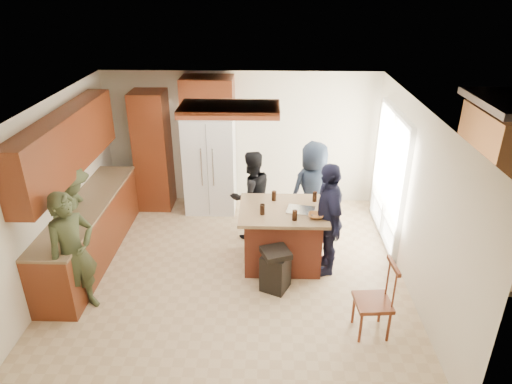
{
  "coord_description": "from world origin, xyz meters",
  "views": [
    {
      "loc": [
        0.51,
        -5.58,
        4.01
      ],
      "look_at": [
        0.34,
        0.42,
        1.15
      ],
      "focal_mm": 32.0,
      "sensor_mm": 36.0,
      "label": 1
    }
  ],
  "objects_px": {
    "refrigerator": "(210,164)",
    "kitchen_island": "(282,236)",
    "person_front_left": "(73,254)",
    "person_behind_left": "(251,195)",
    "spindle_chair": "(374,302)",
    "person_side_right": "(328,219)",
    "trash_bin": "(275,269)",
    "person_counter": "(74,216)",
    "person_behind_right": "(313,190)"
  },
  "relations": [
    {
      "from": "kitchen_island",
      "to": "refrigerator",
      "type": "bearing_deg",
      "value": 125.55
    },
    {
      "from": "person_side_right",
      "to": "person_front_left",
      "type": "bearing_deg",
      "value": -80.08
    },
    {
      "from": "person_behind_left",
      "to": "refrigerator",
      "type": "distance_m",
      "value": 1.29
    },
    {
      "from": "kitchen_island",
      "to": "trash_bin",
      "type": "distance_m",
      "value": 0.67
    },
    {
      "from": "refrigerator",
      "to": "kitchen_island",
      "type": "height_order",
      "value": "refrigerator"
    },
    {
      "from": "trash_bin",
      "to": "person_side_right",
      "type": "bearing_deg",
      "value": 33.62
    },
    {
      "from": "person_behind_right",
      "to": "kitchen_island",
      "type": "relative_size",
      "value": 1.28
    },
    {
      "from": "person_behind_left",
      "to": "person_behind_right",
      "type": "height_order",
      "value": "person_behind_right"
    },
    {
      "from": "person_behind_left",
      "to": "spindle_chair",
      "type": "height_order",
      "value": "person_behind_left"
    },
    {
      "from": "person_front_left",
      "to": "kitchen_island",
      "type": "xyz_separation_m",
      "value": [
        2.66,
        1.15,
        -0.37
      ]
    },
    {
      "from": "person_side_right",
      "to": "person_counter",
      "type": "height_order",
      "value": "person_side_right"
    },
    {
      "from": "person_front_left",
      "to": "person_behind_right",
      "type": "relative_size",
      "value": 1.03
    },
    {
      "from": "person_front_left",
      "to": "person_side_right",
      "type": "height_order",
      "value": "person_side_right"
    },
    {
      "from": "person_front_left",
      "to": "trash_bin",
      "type": "height_order",
      "value": "person_front_left"
    },
    {
      "from": "person_side_right",
      "to": "trash_bin",
      "type": "bearing_deg",
      "value": -63.34
    },
    {
      "from": "refrigerator",
      "to": "spindle_chair",
      "type": "relative_size",
      "value": 1.81
    },
    {
      "from": "person_side_right",
      "to": "person_counter",
      "type": "distance_m",
      "value": 3.71
    },
    {
      "from": "person_behind_right",
      "to": "trash_bin",
      "type": "relative_size",
      "value": 2.61
    },
    {
      "from": "person_side_right",
      "to": "person_behind_left",
      "type": "bearing_deg",
      "value": -136.54
    },
    {
      "from": "person_front_left",
      "to": "kitchen_island",
      "type": "relative_size",
      "value": 1.33
    },
    {
      "from": "person_behind_left",
      "to": "spindle_chair",
      "type": "xyz_separation_m",
      "value": [
        1.57,
        -2.26,
        -0.31
      ]
    },
    {
      "from": "person_behind_left",
      "to": "person_front_left",
      "type": "bearing_deg",
      "value": 10.89
    },
    {
      "from": "person_front_left",
      "to": "trash_bin",
      "type": "relative_size",
      "value": 2.69
    },
    {
      "from": "kitchen_island",
      "to": "spindle_chair",
      "type": "relative_size",
      "value": 1.29
    },
    {
      "from": "person_behind_left",
      "to": "person_behind_right",
      "type": "xyz_separation_m",
      "value": [
        1.01,
        0.1,
        0.06
      ]
    },
    {
      "from": "trash_bin",
      "to": "spindle_chair",
      "type": "relative_size",
      "value": 0.63
    },
    {
      "from": "person_behind_left",
      "to": "person_side_right",
      "type": "xyz_separation_m",
      "value": [
        1.13,
        -0.93,
        0.1
      ]
    },
    {
      "from": "trash_bin",
      "to": "person_behind_right",
      "type": "bearing_deg",
      "value": 67.76
    },
    {
      "from": "refrigerator",
      "to": "person_behind_right",
      "type": "bearing_deg",
      "value": -26.89
    },
    {
      "from": "person_counter",
      "to": "kitchen_island",
      "type": "xyz_separation_m",
      "value": [
        3.07,
        0.08,
        -0.33
      ]
    },
    {
      "from": "refrigerator",
      "to": "spindle_chair",
      "type": "height_order",
      "value": "refrigerator"
    },
    {
      "from": "person_front_left",
      "to": "person_behind_left",
      "type": "relative_size",
      "value": 1.12
    },
    {
      "from": "person_front_left",
      "to": "refrigerator",
      "type": "bearing_deg",
      "value": 12.77
    },
    {
      "from": "person_front_left",
      "to": "person_counter",
      "type": "relative_size",
      "value": 1.05
    },
    {
      "from": "person_side_right",
      "to": "trash_bin",
      "type": "relative_size",
      "value": 2.72
    },
    {
      "from": "person_behind_left",
      "to": "kitchen_island",
      "type": "xyz_separation_m",
      "value": [
        0.5,
        -0.79,
        -0.28
      ]
    },
    {
      "from": "trash_bin",
      "to": "kitchen_island",
      "type": "bearing_deg",
      "value": 80.44
    },
    {
      "from": "person_counter",
      "to": "refrigerator",
      "type": "xyz_separation_m",
      "value": [
        1.79,
        1.88,
        0.09
      ]
    },
    {
      "from": "person_side_right",
      "to": "spindle_chair",
      "type": "relative_size",
      "value": 1.72
    },
    {
      "from": "person_counter",
      "to": "person_front_left",
      "type": "bearing_deg",
      "value": -143.3
    },
    {
      "from": "spindle_chair",
      "to": "person_behind_right",
      "type": "bearing_deg",
      "value": 103.26
    },
    {
      "from": "person_behind_left",
      "to": "kitchen_island",
      "type": "height_order",
      "value": "person_behind_left"
    },
    {
      "from": "person_behind_right",
      "to": "spindle_chair",
      "type": "relative_size",
      "value": 1.65
    },
    {
      "from": "person_counter",
      "to": "person_behind_right",
      "type": "bearing_deg",
      "value": -59.54
    },
    {
      "from": "person_behind_left",
      "to": "refrigerator",
      "type": "bearing_deg",
      "value": -83.02
    },
    {
      "from": "person_front_left",
      "to": "person_counter",
      "type": "xyz_separation_m",
      "value": [
        -0.42,
        1.07,
        -0.04
      ]
    },
    {
      "from": "person_front_left",
      "to": "person_side_right",
      "type": "xyz_separation_m",
      "value": [
        3.29,
        1.0,
        0.01
      ]
    },
    {
      "from": "person_front_left",
      "to": "person_behind_right",
      "type": "distance_m",
      "value": 3.77
    },
    {
      "from": "person_side_right",
      "to": "refrigerator",
      "type": "bearing_deg",
      "value": -142.39
    },
    {
      "from": "person_side_right",
      "to": "spindle_chair",
      "type": "xyz_separation_m",
      "value": [
        0.44,
        -1.33,
        -0.4
      ]
    }
  ]
}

